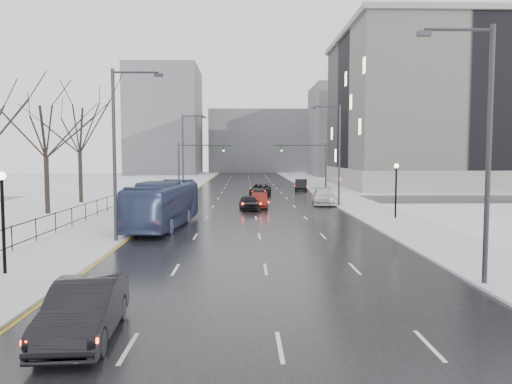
{
  "coord_description": "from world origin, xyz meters",
  "views": [
    {
      "loc": [
        -0.93,
        -8.86,
        5.13
      ],
      "look_at": [
        -0.11,
        26.28,
        2.5
      ],
      "focal_mm": 35.0,
      "sensor_mm": 36.0,
      "label": 1
    }
  ],
  "objects": [
    {
      "name": "sedan_right_near",
      "position": [
        0.5,
        38.68,
        0.76
      ],
      "size": [
        1.54,
        4.36,
        1.43
      ],
      "primitive_type": "imported",
      "rotation": [
        0.0,
        0.0,
        -0.01
      ],
      "color": "maroon",
      "rests_on": "road"
    },
    {
      "name": "civic_building",
      "position": [
        35.0,
        72.0,
        11.21
      ],
      "size": [
        41.0,
        31.0,
        24.8
      ],
      "color": "gray",
      "rests_on": "ground"
    },
    {
      "name": "road",
      "position": [
        0.0,
        60.0,
        0.02
      ],
      "size": [
        16.0,
        150.0,
        0.04
      ],
      "primitive_type": "cube",
      "color": "black",
      "rests_on": "ground"
    },
    {
      "name": "sedan_right_distant",
      "position": [
        7.2,
        62.28,
        0.83
      ],
      "size": [
        2.29,
        4.99,
        1.59
      ],
      "primitive_type": "imported",
      "rotation": [
        0.0,
        0.0,
        -0.13
      ],
      "color": "black",
      "rests_on": "road"
    },
    {
      "name": "bldg_far_right",
      "position": [
        28.0,
        115.0,
        11.0
      ],
      "size": [
        24.0,
        20.0,
        22.0
      ],
      "primitive_type": "cube",
      "color": "slate",
      "rests_on": "ground"
    },
    {
      "name": "park_strip",
      "position": [
        -20.0,
        60.0,
        0.06
      ],
      "size": [
        14.0,
        150.0,
        0.12
      ],
      "primitive_type": "cube",
      "color": "white",
      "rests_on": "ground"
    },
    {
      "name": "sedan_right_far",
      "position": [
        7.2,
        41.87,
        0.86
      ],
      "size": [
        2.79,
        5.86,
        1.65
      ],
      "primitive_type": "imported",
      "rotation": [
        0.0,
        0.0,
        -0.09
      ],
      "color": "silver",
      "rests_on": "road"
    },
    {
      "name": "mast_signal_right",
      "position": [
        7.33,
        48.0,
        4.11
      ],
      "size": [
        6.1,
        0.33,
        6.5
      ],
      "color": "#2D2D33",
      "rests_on": "ground"
    },
    {
      "name": "sedan_right_cross",
      "position": [
        1.05,
        52.89,
        0.77
      ],
      "size": [
        3.03,
        5.53,
        1.47
      ],
      "primitive_type": "imported",
      "rotation": [
        0.0,
        0.0,
        -0.12
      ],
      "color": "black",
      "rests_on": "road"
    },
    {
      "name": "iron_fence",
      "position": [
        -13.0,
        30.0,
        0.91
      ],
      "size": [
        0.06,
        70.0,
        1.3
      ],
      "color": "black",
      "rests_on": "sidewalk_left"
    },
    {
      "name": "streetlight_l_near",
      "position": [
        -8.17,
        20.0,
        5.62
      ],
      "size": [
        2.95,
        0.25,
        10.0
      ],
      "color": "#2D2D33",
      "rests_on": "ground"
    },
    {
      "name": "bus",
      "position": [
        -6.63,
        26.11,
        1.66
      ],
      "size": [
        3.82,
        11.85,
        3.24
      ],
      "primitive_type": "imported",
      "rotation": [
        0.0,
        0.0,
        -0.1
      ],
      "color": "navy",
      "rests_on": "road"
    },
    {
      "name": "cross_road",
      "position": [
        0.0,
        48.0,
        0.02
      ],
      "size": [
        130.0,
        10.0,
        0.04
      ],
      "primitive_type": "cube",
      "color": "black",
      "rests_on": "ground"
    },
    {
      "name": "mast_signal_left",
      "position": [
        -7.33,
        48.0,
        4.11
      ],
      "size": [
        6.1,
        0.33,
        6.5
      ],
      "color": "#2D2D33",
      "rests_on": "ground"
    },
    {
      "name": "tree_park_d",
      "position": [
        -17.8,
        34.0,
        0.0
      ],
      "size": [
        8.75,
        8.75,
        12.5
      ],
      "primitive_type": null,
      "color": "black",
      "rests_on": "ground"
    },
    {
      "name": "bldg_far_center",
      "position": [
        4.0,
        140.0,
        9.0
      ],
      "size": [
        30.0,
        18.0,
        18.0
      ],
      "primitive_type": "cube",
      "color": "slate",
      "rests_on": "ground"
    },
    {
      "name": "streetlight_r_near",
      "position": [
        8.17,
        10.0,
        5.62
      ],
      "size": [
        2.95,
        0.25,
        10.0
      ],
      "color": "#2D2D33",
      "rests_on": "ground"
    },
    {
      "name": "no_uturn_sign",
      "position": [
        9.2,
        44.0,
        2.3
      ],
      "size": [
        0.6,
        0.06,
        2.7
      ],
      "color": "#2D2D33",
      "rests_on": "sidewalk_right"
    },
    {
      "name": "sidewalk_right",
      "position": [
        10.5,
        60.0,
        0.08
      ],
      "size": [
        5.0,
        150.0,
        0.16
      ],
      "primitive_type": "cube",
      "color": "silver",
      "rests_on": "ground"
    },
    {
      "name": "streetlight_r_mid",
      "position": [
        8.17,
        40.0,
        5.62
      ],
      "size": [
        2.95,
        0.25,
        10.0
      ],
      "color": "#2D2D33",
      "rests_on": "ground"
    },
    {
      "name": "sedan_left_near",
      "position": [
        -5.38,
        4.75,
        0.84
      ],
      "size": [
        2.01,
        4.95,
        1.6
      ],
      "primitive_type": "imported",
      "rotation": [
        0.0,
        0.0,
        0.07
      ],
      "color": "black",
      "rests_on": "road"
    },
    {
      "name": "bldg_far_left",
      "position": [
        -22.0,
        125.0,
        14.0
      ],
      "size": [
        18.0,
        22.0,
        28.0
      ],
      "primitive_type": "cube",
      "color": "slate",
      "rests_on": "ground"
    },
    {
      "name": "tree_park_e",
      "position": [
        -18.2,
        44.0,
        0.0
      ],
      "size": [
        9.45,
        9.45,
        13.5
      ],
      "primitive_type": null,
      "color": "black",
      "rests_on": "ground"
    },
    {
      "name": "sidewalk_left",
      "position": [
        -10.5,
        60.0,
        0.08
      ],
      "size": [
        5.0,
        150.0,
        0.16
      ],
      "primitive_type": "cube",
      "color": "silver",
      "rests_on": "ground"
    },
    {
      "name": "lamppost_l",
      "position": [
        -11.0,
        12.0,
        2.94
      ],
      "size": [
        0.36,
        0.36,
        4.28
      ],
      "color": "black",
      "rests_on": "sidewalk_left"
    },
    {
      "name": "streetlight_l_far",
      "position": [
        -8.17,
        52.0,
        5.62
      ],
      "size": [
        2.95,
        0.25,
        10.0
      ],
      "color": "#2D2D33",
      "rests_on": "ground"
    },
    {
      "name": "lamppost_r_mid",
      "position": [
        11.0,
        30.0,
        2.94
      ],
      "size": [
        0.36,
        0.36,
        4.28
      ],
      "color": "black",
      "rests_on": "sidewalk_right"
    },
    {
      "name": "sedan_center_near",
      "position": [
        -0.5,
        37.07,
        0.72
      ],
      "size": [
        2.06,
        4.16,
        1.37
      ],
      "primitive_type": "imported",
      "rotation": [
        0.0,
        0.0,
        0.11
      ],
      "color": "black",
      "rests_on": "road"
    }
  ]
}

